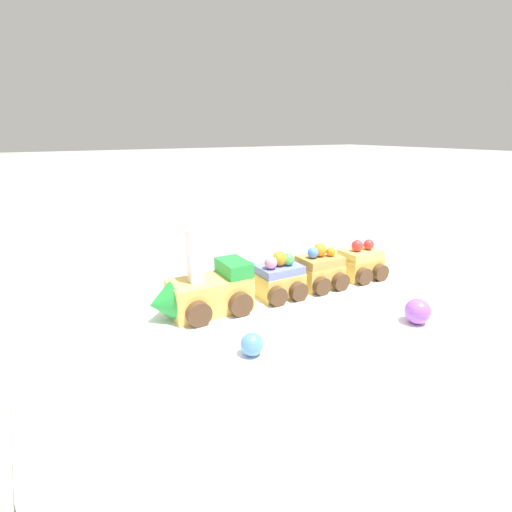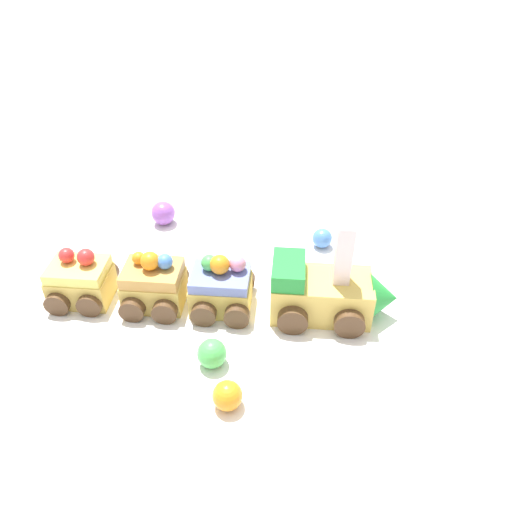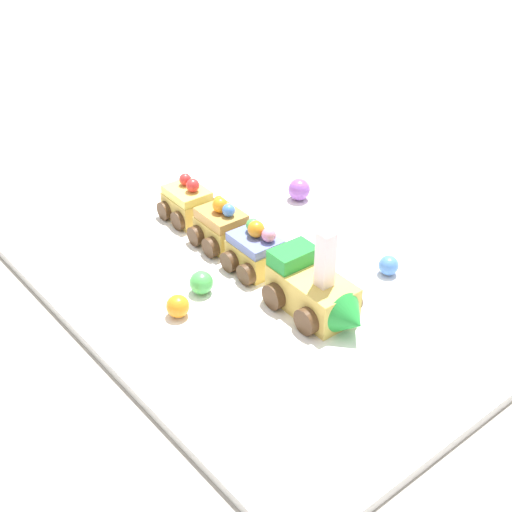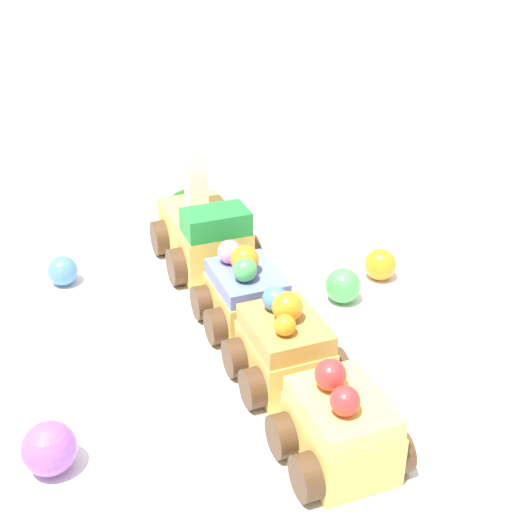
{
  "view_description": "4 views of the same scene",
  "coord_description": "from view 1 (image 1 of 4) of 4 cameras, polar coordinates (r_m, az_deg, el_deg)",
  "views": [
    {
      "loc": [
        0.31,
        0.46,
        0.24
      ],
      "look_at": [
        0.02,
        -0.01,
        0.07
      ],
      "focal_mm": 28.0,
      "sensor_mm": 36.0,
      "label": 1
    },
    {
      "loc": [
        0.06,
        -0.38,
        0.38
      ],
      "look_at": [
        0.04,
        0.03,
        0.07
      ],
      "focal_mm": 35.0,
      "sensor_mm": 36.0,
      "label": 2
    },
    {
      "loc": [
        0.57,
        -0.45,
        0.52
      ],
      "look_at": [
        0.05,
        -0.02,
        0.07
      ],
      "focal_mm": 50.0,
      "sensor_mm": 36.0,
      "label": 3
    },
    {
      "loc": [
        -0.42,
        0.19,
        0.32
      ],
      "look_at": [
        -0.01,
        0.02,
        0.07
      ],
      "focal_mm": 50.0,
      "sensor_mm": 36.0,
      "label": 4
    }
  ],
  "objects": [
    {
      "name": "ground_plane",
      "position": [
        0.6,
        2.07,
        -5.98
      ],
      "size": [
        10.0,
        10.0,
        0.0
      ],
      "primitive_type": "plane",
      "color": "gray"
    },
    {
      "name": "display_board",
      "position": [
        0.6,
        2.07,
        -5.46
      ],
      "size": [
        0.67,
        0.42,
        0.01
      ],
      "primitive_type": "cube",
      "color": "white",
      "rests_on": "ground_plane"
    },
    {
      "name": "cake_train_locomotive",
      "position": [
        0.52,
        -7.55,
        -5.25
      ],
      "size": [
        0.13,
        0.08,
        0.11
      ],
      "rotation": [
        0.0,
        0.0,
        -0.03
      ],
      "color": "#E0BC56",
      "rests_on": "display_board"
    },
    {
      "name": "cake_car_blueberry",
      "position": [
        0.57,
        3.03,
        -3.41
      ],
      "size": [
        0.07,
        0.07,
        0.07
      ],
      "rotation": [
        0.0,
        0.0,
        -0.03
      ],
      "color": "#E0BC56",
      "rests_on": "display_board"
    },
    {
      "name": "cake_car_caramel",
      "position": [
        0.61,
        9.02,
        -2.12
      ],
      "size": [
        0.07,
        0.07,
        0.07
      ],
      "rotation": [
        0.0,
        0.0,
        -0.03
      ],
      "color": "#E0BC56",
      "rests_on": "display_board"
    },
    {
      "name": "cake_car_lemon",
      "position": [
        0.66,
        14.58,
        -1.03
      ],
      "size": [
        0.07,
        0.07,
        0.06
      ],
      "rotation": [
        0.0,
        0.0,
        -0.03
      ],
      "color": "#E0BC56",
      "rests_on": "display_board"
    },
    {
      "name": "gumball_green",
      "position": [
        0.64,
        -1.03,
        -1.95
      ],
      "size": [
        0.03,
        0.03,
        0.03
      ],
      "primitive_type": "sphere",
      "color": "#4CBC56",
      "rests_on": "display_board"
    },
    {
      "name": "gumball_purple",
      "position": [
        0.53,
        22.09,
        -7.31
      ],
      "size": [
        0.03,
        0.03,
        0.03
      ],
      "primitive_type": "sphere",
      "color": "#9956C6",
      "rests_on": "display_board"
    },
    {
      "name": "gumball_blue",
      "position": [
        0.43,
        -0.59,
        -12.49
      ],
      "size": [
        0.03,
        0.03,
        0.03
      ],
      "primitive_type": "sphere",
      "color": "#4C84E0",
      "rests_on": "display_board"
    },
    {
      "name": "gumball_orange",
      "position": [
        0.67,
        -4.43,
        -1.15
      ],
      "size": [
        0.03,
        0.03,
        0.03
      ],
      "primitive_type": "sphere",
      "color": "orange",
      "rests_on": "display_board"
    }
  ]
}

